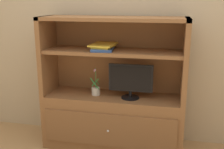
{
  "coord_description": "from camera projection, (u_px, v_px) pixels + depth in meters",
  "views": [
    {
      "loc": [
        0.58,
        -2.37,
        1.61
      ],
      "look_at": [
        0.0,
        0.35,
        0.85
      ],
      "focal_mm": 44.14,
      "sensor_mm": 36.0,
      "label": 1
    }
  ],
  "objects": [
    {
      "name": "painted_rear_wall",
      "position": [
        119.0,
        19.0,
        3.12
      ],
      "size": [
        6.0,
        0.1,
        2.8
      ],
      "primitive_type": "cube",
      "color": "tan",
      "rests_on": "ground_plane"
    },
    {
      "name": "tv_monitor",
      "position": [
        131.0,
        80.0,
        2.86
      ],
      "size": [
        0.46,
        0.19,
        0.37
      ],
      "color": "black",
      "rests_on": "media_console"
    },
    {
      "name": "potted_plant",
      "position": [
        96.0,
        90.0,
        3.0
      ],
      "size": [
        0.11,
        0.11,
        0.31
      ],
      "color": "beige",
      "rests_on": "media_console"
    },
    {
      "name": "media_console",
      "position": [
        113.0,
        107.0,
        3.03
      ],
      "size": [
        1.52,
        0.48,
        1.45
      ],
      "color": "brown",
      "rests_on": "ground_plane"
    },
    {
      "name": "magazine_stack",
      "position": [
        103.0,
        47.0,
        2.87
      ],
      "size": [
        0.26,
        0.36,
        0.06
      ],
      "color": "#2D519E",
      "rests_on": "media_console"
    }
  ]
}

